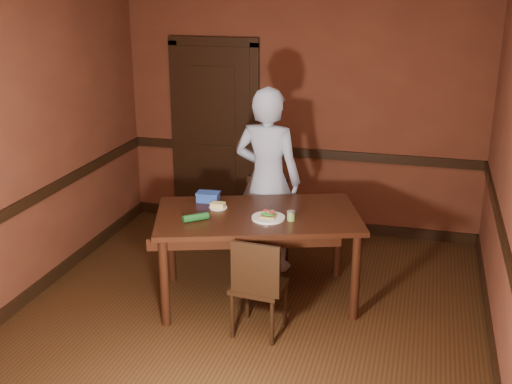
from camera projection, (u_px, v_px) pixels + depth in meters
The scene contains 20 objects.
floor at pixel (245, 322), 5.45m from camera, with size 4.00×4.50×0.01m, color black.
wall_back at pixel (301, 113), 7.07m from camera, with size 4.00×0.02×2.70m, color #572A1A.
wall_front at pixel (109, 305), 2.96m from camera, with size 4.00×0.02×2.70m, color #572A1A.
wall_left at pixel (21, 152), 5.51m from camera, with size 0.02×4.50×2.70m, color #572A1A.
dado_back at pixel (300, 153), 7.20m from camera, with size 4.00×0.03×0.10m, color black.
dado_left at pixel (29, 201), 5.65m from camera, with size 0.03×4.50×0.10m, color black.
dado_right at pixel (506, 249), 4.67m from camera, with size 0.03×4.50×0.10m, color black.
baseboard_back at pixel (298, 222), 7.47m from camera, with size 4.00×0.03×0.12m, color black.
baseboard_left at pixel (39, 287), 5.92m from camera, with size 0.03×4.50×0.12m, color black.
baseboard_right at pixel (492, 349), 4.94m from camera, with size 0.03×4.50×0.12m, color black.
door at pixel (215, 131), 7.37m from camera, with size 1.05×0.07×2.20m.
dining_table at pixel (258, 257), 5.72m from camera, with size 1.76×0.99×0.82m, color black.
chair_far at pixel (264, 227), 6.27m from camera, with size 0.42×0.42×0.90m, color black, non-canonical shape.
chair_near at pixel (259, 284), 5.17m from camera, with size 0.40×0.40×0.86m, color black, non-canonical shape.
person at pixel (268, 180), 6.21m from camera, with size 0.66×0.44×1.82m, color #A3B8D8.
sandwich_plate at pixel (268, 217), 5.46m from camera, with size 0.29×0.29×0.07m.
sauce_jar at pixel (291, 216), 5.42m from camera, with size 0.07×0.07×0.08m.
cheese_saucer at pixel (218, 206), 5.71m from camera, with size 0.16×0.16×0.05m.
food_tub at pixel (208, 197), 5.87m from camera, with size 0.22×0.16×0.09m.
wrapped_veg at pixel (196, 217), 5.41m from camera, with size 0.06×0.06×0.22m, color #174F1E.
Camera 1 is at (1.35, -4.61, 2.80)m, focal length 45.00 mm.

